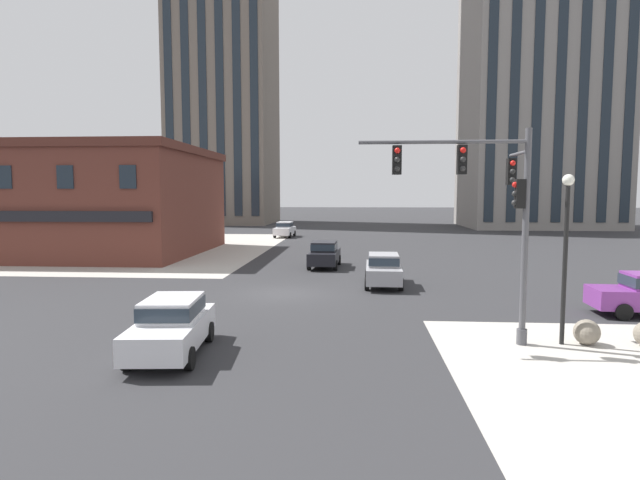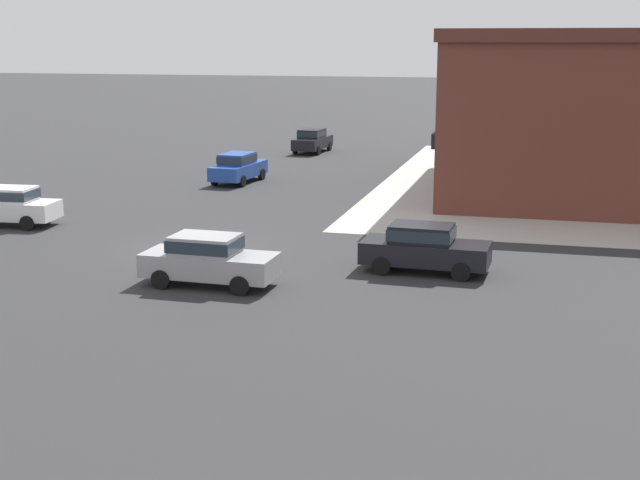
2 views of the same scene
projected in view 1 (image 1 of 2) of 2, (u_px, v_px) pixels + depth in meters
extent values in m
plane|color=#2D2D30|center=(283.00, 293.00, 24.82)|extent=(320.00, 320.00, 0.00)
cube|color=#B7B2A8|center=(92.00, 247.00, 46.10)|extent=(32.00, 32.00, 0.02)
cylinder|color=#4C4C51|center=(522.00, 337.00, 16.40)|extent=(0.32, 0.32, 0.50)
cylinder|color=#4C4C51|center=(525.00, 238.00, 16.12)|extent=(0.20, 0.20, 6.76)
cylinder|color=#4C4C51|center=(443.00, 142.00, 16.04)|extent=(5.19, 0.12, 0.12)
cylinder|color=#4C4C51|center=(519.00, 154.00, 16.78)|extent=(0.11, 1.80, 0.11)
cube|color=black|center=(462.00, 160.00, 16.05)|extent=(0.28, 0.28, 0.90)
sphere|color=red|center=(463.00, 150.00, 15.86)|extent=(0.18, 0.18, 0.18)
sphere|color=#282828|center=(463.00, 159.00, 15.89)|extent=(0.18, 0.18, 0.18)
sphere|color=#282828|center=(463.00, 169.00, 15.91)|extent=(0.18, 0.18, 0.18)
cube|color=black|center=(397.00, 160.00, 16.19)|extent=(0.28, 0.28, 0.90)
sphere|color=red|center=(397.00, 151.00, 16.00)|extent=(0.18, 0.18, 0.18)
sphere|color=#282828|center=(397.00, 160.00, 16.03)|extent=(0.18, 0.18, 0.18)
sphere|color=#282828|center=(397.00, 169.00, 16.05)|extent=(0.18, 0.18, 0.18)
cube|color=black|center=(520.00, 194.00, 16.02)|extent=(0.28, 0.28, 0.90)
sphere|color=red|center=(515.00, 185.00, 16.00)|extent=(0.18, 0.18, 0.18)
sphere|color=#282828|center=(515.00, 194.00, 16.03)|extent=(0.18, 0.18, 0.18)
sphere|color=#282828|center=(514.00, 203.00, 16.05)|extent=(0.18, 0.18, 0.18)
cube|color=black|center=(511.00, 172.00, 17.62)|extent=(0.28, 0.28, 0.90)
sphere|color=red|center=(513.00, 163.00, 17.44)|extent=(0.18, 0.18, 0.18)
sphere|color=#282828|center=(513.00, 171.00, 17.47)|extent=(0.18, 0.18, 0.18)
sphere|color=#282828|center=(512.00, 180.00, 17.49)|extent=(0.18, 0.18, 0.18)
sphere|color=gray|center=(587.00, 332.00, 16.38)|extent=(0.80, 0.80, 0.80)
cylinder|color=black|center=(565.00, 266.00, 16.23)|extent=(0.14, 0.14, 5.01)
sphere|color=white|center=(568.00, 180.00, 15.99)|extent=(0.36, 0.36, 0.36)
cylinder|color=black|center=(624.00, 312.00, 19.56)|extent=(0.65, 0.25, 0.64)
cylinder|color=black|center=(605.00, 303.00, 21.21)|extent=(0.65, 0.25, 0.64)
cube|color=black|center=(325.00, 256.00, 33.68)|extent=(1.95, 4.47, 0.76)
cube|color=black|center=(324.00, 246.00, 33.47)|extent=(1.59, 2.17, 0.60)
cube|color=#232D38|center=(324.00, 246.00, 33.47)|extent=(1.62, 2.26, 0.40)
cylinder|color=black|center=(314.00, 259.00, 35.15)|extent=(0.25, 0.65, 0.64)
cylinder|color=black|center=(339.00, 260.00, 34.97)|extent=(0.25, 0.65, 0.64)
cylinder|color=black|center=(309.00, 265.00, 32.45)|extent=(0.25, 0.65, 0.64)
cylinder|color=black|center=(336.00, 265.00, 32.27)|extent=(0.25, 0.65, 0.64)
cube|color=#99999E|center=(383.00, 272.00, 26.87)|extent=(1.88, 4.45, 0.76)
cube|color=#99999E|center=(384.00, 260.00, 26.66)|extent=(1.55, 2.15, 0.60)
cube|color=#232D38|center=(384.00, 260.00, 26.66)|extent=(1.59, 2.24, 0.40)
cylinder|color=black|center=(367.00, 275.00, 28.33)|extent=(0.24, 0.65, 0.64)
cylinder|color=black|center=(398.00, 276.00, 28.17)|extent=(0.24, 0.65, 0.64)
cylinder|color=black|center=(367.00, 284.00, 25.63)|extent=(0.24, 0.65, 0.64)
cylinder|color=black|center=(401.00, 284.00, 25.47)|extent=(0.24, 0.65, 0.64)
cube|color=silver|center=(285.00, 231.00, 57.14)|extent=(2.01, 4.49, 0.76)
cube|color=silver|center=(285.00, 224.00, 57.22)|extent=(1.61, 2.19, 0.60)
cube|color=#232D38|center=(285.00, 224.00, 57.22)|extent=(1.65, 2.28, 0.40)
cylinder|color=black|center=(290.00, 235.00, 55.72)|extent=(0.26, 0.65, 0.64)
cylinder|color=black|center=(275.00, 235.00, 55.93)|extent=(0.26, 0.65, 0.64)
cylinder|color=black|center=(294.00, 233.00, 58.41)|extent=(0.26, 0.65, 0.64)
cylinder|color=black|center=(280.00, 233.00, 58.62)|extent=(0.26, 0.65, 0.64)
cube|color=silver|center=(171.00, 331.00, 15.34)|extent=(2.13, 4.54, 0.76)
cube|color=silver|center=(172.00, 308.00, 15.43)|extent=(1.67, 2.23, 0.60)
cube|color=#232D38|center=(172.00, 308.00, 15.43)|extent=(1.72, 2.32, 0.40)
cylinder|color=black|center=(189.00, 358.00, 14.03)|extent=(0.27, 0.66, 0.64)
cylinder|color=black|center=(127.00, 359.00, 14.00)|extent=(0.27, 0.66, 0.64)
cylinder|color=black|center=(209.00, 332.00, 16.75)|extent=(0.27, 0.66, 0.64)
cylinder|color=black|center=(157.00, 332.00, 16.72)|extent=(0.27, 0.66, 0.64)
cube|color=brown|center=(72.00, 205.00, 41.69)|extent=(20.73, 15.92, 7.78)
cube|color=#562B22|center=(70.00, 152.00, 41.32)|extent=(21.15, 16.24, 0.60)
cube|color=black|center=(5.00, 216.00, 33.72)|extent=(19.70, 0.24, 0.70)
cube|color=#1E2833|center=(4.00, 177.00, 33.57)|extent=(1.10, 0.08, 1.50)
cube|color=#1E2833|center=(65.00, 177.00, 33.28)|extent=(1.10, 0.08, 1.50)
cube|color=#1E2833|center=(128.00, 177.00, 32.99)|extent=(1.10, 0.08, 1.50)
cube|color=gray|center=(541.00, 27.00, 72.17)|extent=(19.73, 16.11, 55.71)
cube|color=#1E2833|center=(494.00, 8.00, 64.71)|extent=(1.20, 0.10, 53.48)
cube|color=#1E2833|center=(517.00, 8.00, 64.52)|extent=(1.20, 0.10, 53.48)
cube|color=#1E2833|center=(541.00, 7.00, 64.32)|extent=(1.20, 0.10, 53.48)
cube|color=#1E2833|center=(564.00, 7.00, 64.12)|extent=(1.20, 0.10, 53.48)
cube|color=#1E2833|center=(588.00, 6.00, 63.92)|extent=(1.20, 0.10, 53.48)
cube|color=#1E2833|center=(611.00, 5.00, 63.73)|extent=(1.20, 0.10, 53.48)
cube|color=#1E2833|center=(635.00, 5.00, 63.53)|extent=(1.20, 0.10, 53.48)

